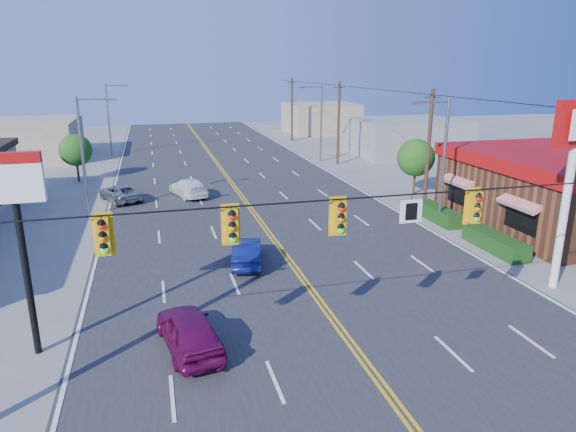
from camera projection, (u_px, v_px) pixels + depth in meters
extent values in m
plane|color=gray|center=(368.00, 368.00, 17.39)|extent=(160.00, 160.00, 0.00)
cube|color=#2D2D30|center=(253.00, 212.00, 35.92)|extent=(20.00, 120.00, 0.06)
cylinder|color=black|center=(377.00, 197.00, 15.71)|extent=(24.00, 0.05, 0.05)
cube|color=white|center=(411.00, 211.00, 16.16)|extent=(0.75, 0.04, 0.75)
cube|color=#D89E0C|center=(103.00, 236.00, 13.88)|extent=(0.55, 0.34, 1.25)
cube|color=#D89E0C|center=(232.00, 226.00, 14.75)|extent=(0.55, 0.34, 1.25)
cube|color=#D89E0C|center=(339.00, 218.00, 15.57)|extent=(0.55, 0.34, 1.25)
cube|color=#D89E0C|center=(475.00, 207.00, 16.74)|extent=(0.55, 0.34, 1.25)
cube|color=#194214|center=(464.00, 227.00, 31.24)|extent=(1.20, 9.00, 0.90)
cylinder|color=white|center=(564.00, 214.00, 22.85)|extent=(0.36, 0.36, 7.00)
cylinder|color=black|center=(27.00, 275.00, 17.52)|extent=(0.24, 0.24, 6.00)
cube|color=white|center=(13.00, 183.00, 16.63)|extent=(1.90, 0.30, 1.30)
cylinder|color=gray|center=(444.00, 164.00, 31.98)|extent=(0.20, 0.20, 8.00)
cylinder|color=gray|center=(433.00, 102.00, 30.64)|extent=(2.20, 0.12, 0.12)
cube|color=gray|center=(416.00, 103.00, 30.38)|extent=(0.50, 0.25, 0.15)
cylinder|color=gray|center=(321.00, 124.00, 54.23)|extent=(0.20, 0.20, 8.00)
cylinder|color=gray|center=(312.00, 87.00, 52.89)|extent=(2.20, 0.12, 0.12)
cube|color=gray|center=(301.00, 88.00, 52.63)|extent=(0.50, 0.25, 0.15)
cylinder|color=gray|center=(83.00, 158.00, 33.93)|extent=(0.20, 0.20, 8.00)
cylinder|color=gray|center=(94.00, 99.00, 33.14)|extent=(2.20, 0.12, 0.12)
cube|color=gray|center=(112.00, 100.00, 33.43)|extent=(0.50, 0.25, 0.15)
cylinder|color=gray|center=(109.00, 120.00, 58.04)|extent=(0.20, 0.20, 8.00)
cylinder|color=gray|center=(116.00, 85.00, 57.24)|extent=(2.20, 0.12, 0.12)
cube|color=gray|center=(126.00, 86.00, 57.53)|extent=(0.50, 0.25, 0.15)
cylinder|color=#47301E|center=(428.00, 150.00, 35.93)|extent=(0.28, 0.28, 8.40)
cylinder|color=#47301E|center=(338.00, 124.00, 52.62)|extent=(0.28, 0.28, 8.40)
cylinder|color=#47301E|center=(292.00, 110.00, 69.31)|extent=(0.28, 0.28, 8.40)
cylinder|color=#47301E|center=(414.00, 181.00, 40.84)|extent=(0.20, 0.20, 2.10)
sphere|color=#235B19|center=(416.00, 158.00, 40.31)|extent=(2.94, 2.94, 2.94)
cylinder|color=#47301E|center=(78.00, 170.00, 45.40)|extent=(0.20, 0.20, 2.00)
sphere|color=#235B19|center=(75.00, 150.00, 44.90)|extent=(2.80, 2.80, 2.80)
cube|color=gray|center=(405.00, 137.00, 59.38)|extent=(12.00, 10.00, 4.00)
cube|color=tan|center=(24.00, 140.00, 56.33)|extent=(11.00, 12.00, 4.20)
cube|color=tan|center=(321.00, 118.00, 78.97)|extent=(10.00, 10.00, 4.40)
imported|color=#650B42|center=(189.00, 332.00, 18.29)|extent=(2.43, 4.52, 1.46)
imported|color=navy|center=(247.00, 253.00, 26.27)|extent=(2.21, 4.24, 1.33)
imported|color=white|center=(189.00, 188.00, 40.09)|extent=(3.15, 5.09, 1.38)
imported|color=#999A9E|center=(121.00, 193.00, 38.73)|extent=(3.72, 4.95, 1.25)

